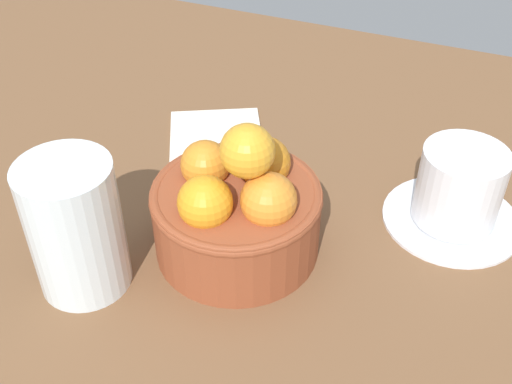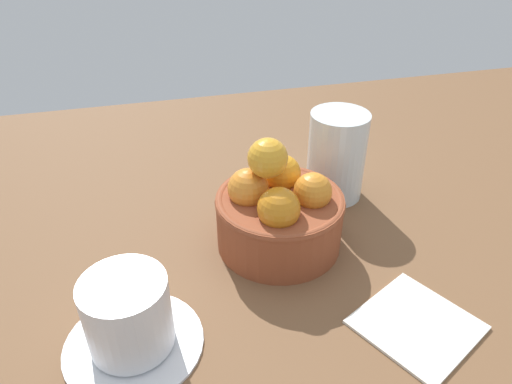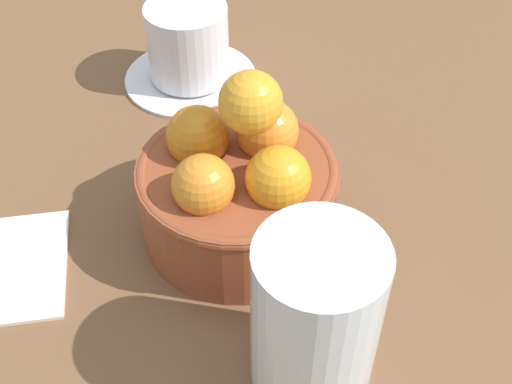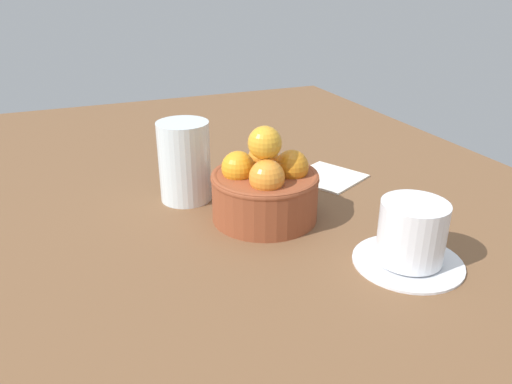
{
  "view_description": "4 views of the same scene",
  "coord_description": "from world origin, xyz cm",
  "px_view_note": "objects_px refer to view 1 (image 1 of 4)",
  "views": [
    {
      "loc": [
        16.24,
        -35.55,
        37.96
      ],
      "look_at": [
        1.68,
        0.08,
        6.54
      ],
      "focal_mm": 44.54,
      "sensor_mm": 36.0,
      "label": 1
    },
    {
      "loc": [
        12.72,
        39.44,
        34.12
      ],
      "look_at": [
        1.94,
        -2.74,
        5.44
      ],
      "focal_mm": 33.03,
      "sensor_mm": 36.0,
      "label": 2
    },
    {
      "loc": [
        -30.88,
        -11.39,
        36.65
      ],
      "look_at": [
        -0.14,
        -1.4,
        4.39
      ],
      "focal_mm": 46.97,
      "sensor_mm": 36.0,
      "label": 3
    },
    {
      "loc": [
        53.86,
        -23.22,
        29.88
      ],
      "look_at": [
        -0.58,
        -0.99,
        3.6
      ],
      "focal_mm": 34.87,
      "sensor_mm": 36.0,
      "label": 4
    }
  ],
  "objects_px": {
    "terracotta_bowl": "(237,208)",
    "coffee_cup": "(458,192)",
    "water_glass": "(75,227)",
    "folded_napkin": "(216,133)"
  },
  "relations": [
    {
      "from": "coffee_cup",
      "to": "water_glass",
      "type": "distance_m",
      "value": 0.32
    },
    {
      "from": "folded_napkin",
      "to": "terracotta_bowl",
      "type": "bearing_deg",
      "value": -58.61
    },
    {
      "from": "terracotta_bowl",
      "to": "folded_napkin",
      "type": "bearing_deg",
      "value": 121.39
    },
    {
      "from": "terracotta_bowl",
      "to": "water_glass",
      "type": "height_order",
      "value": "terracotta_bowl"
    },
    {
      "from": "terracotta_bowl",
      "to": "coffee_cup",
      "type": "bearing_deg",
      "value": 32.56
    },
    {
      "from": "terracotta_bowl",
      "to": "water_glass",
      "type": "distance_m",
      "value": 0.13
    },
    {
      "from": "coffee_cup",
      "to": "folded_napkin",
      "type": "relative_size",
      "value": 1.27
    },
    {
      "from": "water_glass",
      "to": "folded_napkin",
      "type": "relative_size",
      "value": 1.17
    },
    {
      "from": "terracotta_bowl",
      "to": "water_glass",
      "type": "xyz_separation_m",
      "value": [
        -0.1,
        -0.08,
        0.01
      ]
    },
    {
      "from": "terracotta_bowl",
      "to": "folded_napkin",
      "type": "height_order",
      "value": "terracotta_bowl"
    }
  ]
}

